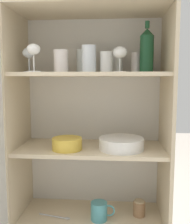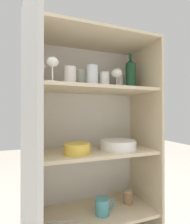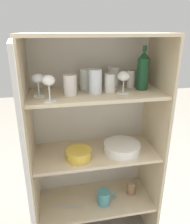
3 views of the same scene
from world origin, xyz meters
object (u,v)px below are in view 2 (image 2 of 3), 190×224
(storage_jar, at_px, (128,197))
(mixing_bowl_large, at_px, (77,148))
(coffee_mug_primary, at_px, (103,206))
(wine_bottle, at_px, (131,74))
(plate_stack_white, at_px, (118,145))

(storage_jar, bearing_deg, mixing_bowl_large, -168.41)
(coffee_mug_primary, bearing_deg, mixing_bowl_large, -174.13)
(wine_bottle, height_order, mixing_bowl_large, wine_bottle)
(wine_bottle, relative_size, coffee_mug_primary, 1.98)
(mixing_bowl_large, bearing_deg, storage_jar, 11.59)
(wine_bottle, height_order, storage_jar, wine_bottle)
(wine_bottle, bearing_deg, mixing_bowl_large, -169.38)
(plate_stack_white, xyz_separation_m, mixing_bowl_large, (-0.29, -0.03, 0.00))
(mixing_bowl_large, distance_m, coffee_mug_primary, 0.42)
(plate_stack_white, height_order, coffee_mug_primary, plate_stack_white)
(mixing_bowl_large, height_order, storage_jar, mixing_bowl_large)
(coffee_mug_primary, height_order, storage_jar, coffee_mug_primary)
(wine_bottle, bearing_deg, storage_jar, 171.54)
(plate_stack_white, xyz_separation_m, storage_jar, (0.11, 0.05, -0.39))
(mixing_bowl_large, distance_m, storage_jar, 0.56)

